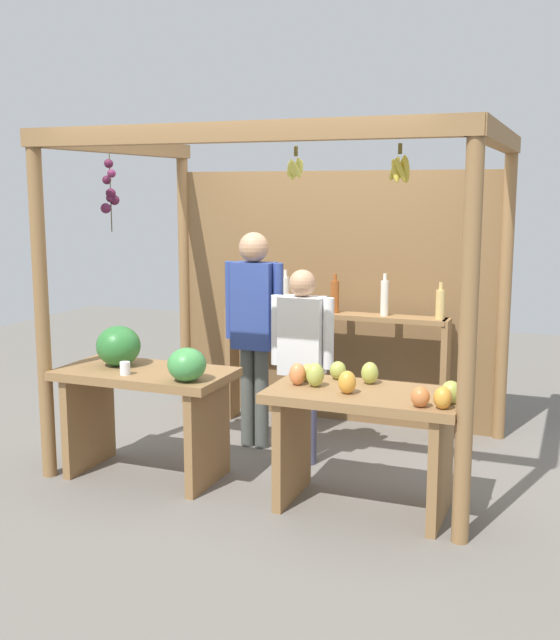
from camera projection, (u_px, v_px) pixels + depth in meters
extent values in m
plane|color=slate|center=(290.00, 455.00, 5.95)|extent=(12.00, 12.00, 0.00)
cylinder|color=olive|center=(42.00, 308.00, 5.33)|extent=(0.10, 0.10, 2.41)
cylinder|color=olive|center=(468.00, 337.00, 4.29)|extent=(0.10, 0.10, 2.41)
cylinder|color=olive|center=(184.00, 277.00, 7.21)|extent=(0.10, 0.10, 2.41)
cylinder|color=olive|center=(505.00, 292.00, 6.17)|extent=(0.10, 0.10, 2.41)
cube|color=olive|center=(230.00, 132.00, 4.62)|extent=(2.98, 0.12, 0.12)
cube|color=olive|center=(119.00, 146.00, 6.08)|extent=(0.12, 2.15, 0.12)
cube|color=olive|center=(498.00, 137.00, 5.04)|extent=(0.12, 2.15, 0.12)
cube|color=brown|center=(333.00, 298.00, 6.73)|extent=(2.88, 0.04, 2.17)
cylinder|color=brown|center=(400.00, 149.00, 4.37)|extent=(0.02, 0.02, 0.06)
ellipsoid|color=gold|center=(406.00, 170.00, 4.38)|extent=(0.04, 0.06, 0.15)
ellipsoid|color=gold|center=(401.00, 168.00, 4.41)|extent=(0.08, 0.04, 0.15)
ellipsoid|color=gold|center=(395.00, 168.00, 4.43)|extent=(0.07, 0.09, 0.16)
ellipsoid|color=gold|center=(395.00, 171.00, 4.39)|extent=(0.08, 0.08, 0.16)
ellipsoid|color=gold|center=(401.00, 170.00, 4.37)|extent=(0.09, 0.06, 0.16)
cylinder|color=brown|center=(296.00, 151.00, 4.66)|extent=(0.02, 0.02, 0.06)
ellipsoid|color=#D1CC4C|center=(299.00, 166.00, 4.67)|extent=(0.04, 0.06, 0.11)
ellipsoid|color=#D1CC4C|center=(300.00, 169.00, 4.70)|extent=(0.05, 0.04, 0.11)
ellipsoid|color=#D1CC4C|center=(294.00, 172.00, 4.71)|extent=(0.06, 0.05, 0.12)
ellipsoid|color=#D1CC4C|center=(290.00, 169.00, 4.69)|extent=(0.04, 0.06, 0.11)
ellipsoid|color=#D1CC4C|center=(293.00, 168.00, 4.66)|extent=(0.07, 0.05, 0.12)
ellipsoid|color=#D1CC4C|center=(296.00, 169.00, 4.65)|extent=(0.07, 0.05, 0.12)
cylinder|color=#4C422D|center=(111.00, 192.00, 5.40)|extent=(0.01, 0.01, 0.55)
sphere|color=#47142D|center=(109.00, 164.00, 5.38)|extent=(0.06, 0.06, 0.06)
sphere|color=#601E42|center=(112.00, 173.00, 5.35)|extent=(0.06, 0.06, 0.06)
sphere|color=#47142D|center=(107.00, 180.00, 5.39)|extent=(0.06, 0.06, 0.06)
sphere|color=#47142D|center=(111.00, 193.00, 5.40)|extent=(0.07, 0.07, 0.07)
sphere|color=#511938|center=(110.00, 198.00, 5.41)|extent=(0.06, 0.06, 0.06)
sphere|color=#47142D|center=(114.00, 200.00, 5.42)|extent=(0.07, 0.07, 0.07)
sphere|color=#511938|center=(106.00, 208.00, 5.40)|extent=(0.07, 0.07, 0.07)
cube|color=olive|center=(145.00, 374.00, 5.41)|extent=(1.21, 0.64, 0.06)
cube|color=olive|center=(89.00, 420.00, 5.65)|extent=(0.06, 0.58, 0.71)
cube|color=olive|center=(208.00, 435.00, 5.30)|extent=(0.06, 0.58, 0.71)
ellipsoid|color=#2D7533|center=(118.00, 346.00, 5.51)|extent=(0.41, 0.41, 0.29)
ellipsoid|color=#429347|center=(187.00, 365.00, 5.07)|extent=(0.28, 0.28, 0.22)
cylinder|color=white|center=(125.00, 368.00, 5.25)|extent=(0.07, 0.07, 0.09)
cube|color=olive|center=(365.00, 396.00, 4.84)|extent=(1.21, 0.64, 0.06)
cube|color=olive|center=(292.00, 446.00, 5.08)|extent=(0.06, 0.58, 0.71)
cube|color=olive|center=(441.00, 465.00, 4.73)|extent=(0.06, 0.58, 0.71)
ellipsoid|color=#E07F47|center=(297.00, 374.00, 4.97)|extent=(0.13, 0.13, 0.15)
ellipsoid|color=#A8B24C|center=(451.00, 392.00, 4.54)|extent=(0.16, 0.16, 0.14)
ellipsoid|color=#CC7038|center=(420.00, 397.00, 4.47)|extent=(0.15, 0.15, 0.12)
ellipsoid|color=#A8B24C|center=(370.00, 373.00, 5.00)|extent=(0.15, 0.15, 0.14)
ellipsoid|color=gold|center=(443.00, 398.00, 4.43)|extent=(0.14, 0.14, 0.13)
ellipsoid|color=#A8B24C|center=(338.00, 370.00, 5.13)|extent=(0.14, 0.14, 0.12)
ellipsoid|color=#A8B24C|center=(308.00, 373.00, 5.07)|extent=(0.11, 0.11, 0.12)
ellipsoid|color=gold|center=(347.00, 382.00, 4.76)|extent=(0.15, 0.15, 0.14)
ellipsoid|color=#A8B24C|center=(315.00, 375.00, 4.93)|extent=(0.12, 0.12, 0.15)
cube|color=olive|center=(232.00, 362.00, 6.88)|extent=(0.05, 0.20, 1.00)
cube|color=olive|center=(445.00, 381.00, 6.20)|extent=(0.05, 0.20, 1.00)
cube|color=olive|center=(334.00, 315.00, 6.46)|extent=(1.87, 0.22, 0.04)
cylinder|color=silver|center=(237.00, 291.00, 6.75)|extent=(0.07, 0.07, 0.28)
cylinder|color=silver|center=(237.00, 272.00, 6.72)|extent=(0.03, 0.03, 0.06)
cylinder|color=silver|center=(285.00, 293.00, 6.59)|extent=(0.07, 0.07, 0.28)
cylinder|color=silver|center=(285.00, 273.00, 6.56)|extent=(0.03, 0.03, 0.06)
cylinder|color=#994C1E|center=(335.00, 297.00, 6.43)|extent=(0.07, 0.07, 0.27)
cylinder|color=#994C1E|center=(335.00, 277.00, 6.40)|extent=(0.03, 0.03, 0.06)
cylinder|color=silver|center=(385.00, 298.00, 6.28)|extent=(0.07, 0.07, 0.29)
cylinder|color=silver|center=(385.00, 277.00, 6.25)|extent=(0.03, 0.03, 0.06)
cylinder|color=#D8B266|center=(440.00, 305.00, 6.12)|extent=(0.07, 0.07, 0.23)
cylinder|color=#D8B266|center=(441.00, 286.00, 6.09)|extent=(0.03, 0.03, 0.06)
cylinder|color=#4F534D|center=(248.00, 397.00, 6.12)|extent=(0.11, 0.11, 0.79)
cylinder|color=#4F534D|center=(262.00, 398.00, 6.08)|extent=(0.11, 0.11, 0.79)
cube|color=#2D428C|center=(254.00, 306.00, 5.98)|extent=(0.32, 0.19, 0.67)
cylinder|color=#2D428C|center=(230.00, 300.00, 6.04)|extent=(0.08, 0.08, 0.60)
cylinder|color=#2D428C|center=(278.00, 303.00, 5.90)|extent=(0.08, 0.08, 0.60)
sphere|color=tan|center=(254.00, 247.00, 5.90)|extent=(0.23, 0.23, 0.23)
cylinder|color=#4A4A67|center=(294.00, 418.00, 5.76)|extent=(0.11, 0.11, 0.68)
cylinder|color=#4A4A67|center=(309.00, 419.00, 5.72)|extent=(0.11, 0.11, 0.68)
cube|color=white|center=(302.00, 336.00, 5.64)|extent=(0.32, 0.19, 0.57)
cylinder|color=white|center=(277.00, 330.00, 5.70)|extent=(0.08, 0.08, 0.52)
cylinder|color=white|center=(328.00, 334.00, 5.56)|extent=(0.08, 0.08, 0.52)
sphere|color=tan|center=(302.00, 283.00, 5.57)|extent=(0.20, 0.20, 0.20)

